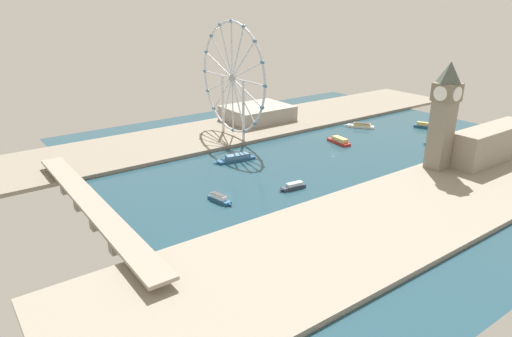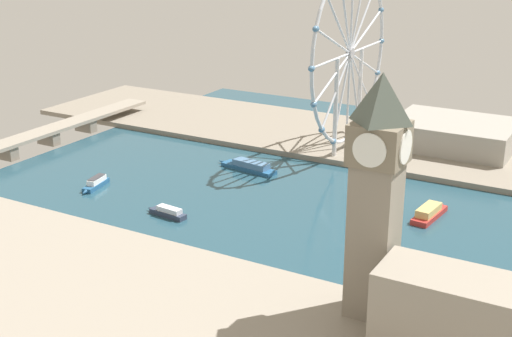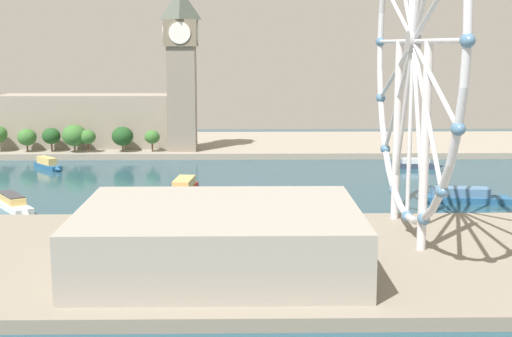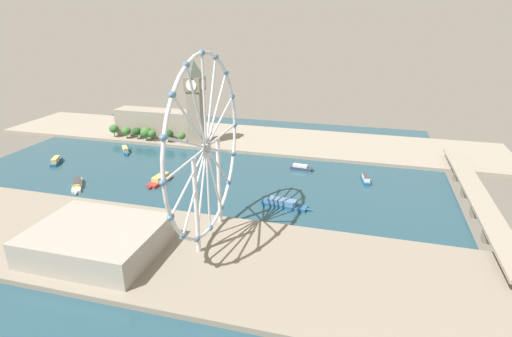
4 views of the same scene
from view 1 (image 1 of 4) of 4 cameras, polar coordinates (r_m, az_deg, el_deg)
The scene contains 16 objects.
ground_plane at distance 396.46m, azimuth 9.61°, elevation 1.83°, with size 387.89×387.89×0.00m, color #234756.
riverbank_left at distance 334.58m, azimuth 22.94°, elevation -2.92°, with size 90.00×520.00×3.00m, color gray.
riverbank_right at distance 474.76m, azimuth 0.26°, elevation 5.47°, with size 90.00×520.00×3.00m, color gray.
clock_tower at distance 364.67m, azimuth 22.37°, elevation 6.26°, with size 17.16×17.16×80.29m.
parliament_block at distance 409.01m, azimuth 27.32°, elevation 2.80°, with size 22.00×86.38×27.24m, color gray.
tree_row_embankment at distance 422.37m, azimuth 25.28°, elevation 2.85°, with size 12.94×85.70×13.75m.
ferris_wheel at distance 421.74m, azimuth -2.98°, elevation 11.13°, with size 103.14×3.20×104.78m.
riverside_hall at distance 486.67m, azimuth 0.20°, elevation 6.94°, with size 52.38×66.46×14.97m, color gray.
river_bridge at distance 294.08m, azimuth -19.71°, elevation -4.52°, with size 199.89×14.69×9.34m.
tour_boat_0 at distance 498.90m, azimuth 20.29°, elevation 5.03°, with size 23.22×12.96×5.85m.
tour_boat_1 at distance 373.82m, azimuth -2.47°, elevation 1.30°, with size 12.04×37.66×5.29m.
tour_boat_2 at distance 442.63m, azimuth 21.66°, elevation 2.94°, with size 18.85×16.80×5.29m.
tour_boat_3 at distance 319.89m, azimuth 4.65°, elevation -2.24°, with size 6.63×21.69×4.55m.
tour_boat_4 at distance 425.14m, azimuth 10.30°, elevation 3.43°, with size 29.66×9.94×5.80m.
tour_boat_5 at distance 481.82m, azimuth 12.91°, elevation 5.24°, with size 28.21×21.07×5.11m.
tour_boat_6 at distance 300.19m, azimuth -4.57°, elevation -3.78°, with size 21.74×8.19×5.22m.
Camera 1 is at (-260.35, 271.04, 126.25)m, focal length 32.05 mm.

